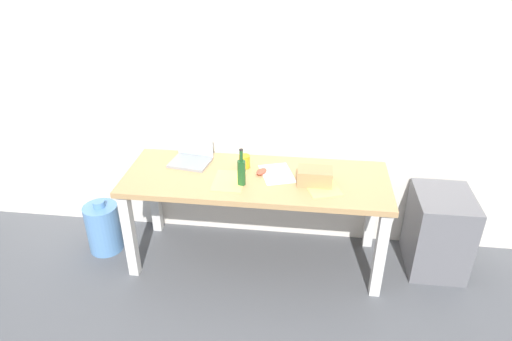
% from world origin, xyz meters
% --- Properties ---
extents(ground_plane, '(8.00, 8.00, 0.00)m').
position_xyz_m(ground_plane, '(0.00, 0.00, 0.00)').
color(ground_plane, '#515459').
extents(back_wall, '(5.20, 0.08, 2.60)m').
position_xyz_m(back_wall, '(0.00, 0.40, 1.30)').
color(back_wall, silver).
rests_on(back_wall, ground).
extents(desk, '(1.86, 0.68, 0.72)m').
position_xyz_m(desk, '(0.00, 0.00, 0.63)').
color(desk, tan).
rests_on(desk, ground).
extents(laptop_left, '(0.31, 0.27, 0.20)m').
position_xyz_m(laptop_left, '(-0.50, 0.17, 0.77)').
color(laptop_left, gray).
rests_on(laptop_left, desk).
extents(beer_bottle, '(0.06, 0.06, 0.27)m').
position_xyz_m(beer_bottle, '(-0.08, -0.11, 0.82)').
color(beer_bottle, '#1E5123').
rests_on(beer_bottle, desk).
extents(computer_mouse, '(0.10, 0.12, 0.03)m').
position_xyz_m(computer_mouse, '(0.03, 0.05, 0.74)').
color(computer_mouse, '#D84C38').
rests_on(computer_mouse, desk).
extents(cardboard_box, '(0.24, 0.15, 0.11)m').
position_xyz_m(cardboard_box, '(0.41, -0.04, 0.78)').
color(cardboard_box, tan).
rests_on(cardboard_box, desk).
extents(coffee_mug, '(0.08, 0.08, 0.09)m').
position_xyz_m(coffee_mug, '(-0.10, 0.13, 0.77)').
color(coffee_mug, gold).
rests_on(coffee_mug, desk).
extents(paper_sheet_near_back, '(0.29, 0.35, 0.00)m').
position_xyz_m(paper_sheet_near_back, '(0.14, 0.06, 0.72)').
color(paper_sheet_near_back, white).
rests_on(paper_sheet_near_back, desk).
extents(paper_sheet_front_right, '(0.29, 0.35, 0.00)m').
position_xyz_m(paper_sheet_front_right, '(0.46, -0.07, 0.72)').
color(paper_sheet_front_right, '#F4E06B').
rests_on(paper_sheet_front_right, desk).
extents(paper_yellow_folder, '(0.21, 0.30, 0.00)m').
position_xyz_m(paper_yellow_folder, '(-0.18, -0.08, 0.72)').
color(paper_yellow_folder, '#F4E06B').
rests_on(paper_yellow_folder, desk).
extents(water_cooler_jug, '(0.26, 0.26, 0.44)m').
position_xyz_m(water_cooler_jug, '(-1.20, -0.03, 0.20)').
color(water_cooler_jug, '#598CC6').
rests_on(water_cooler_jug, ground).
extents(filing_cabinet, '(0.40, 0.48, 0.61)m').
position_xyz_m(filing_cabinet, '(1.33, 0.09, 0.30)').
color(filing_cabinet, slate).
rests_on(filing_cabinet, ground).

